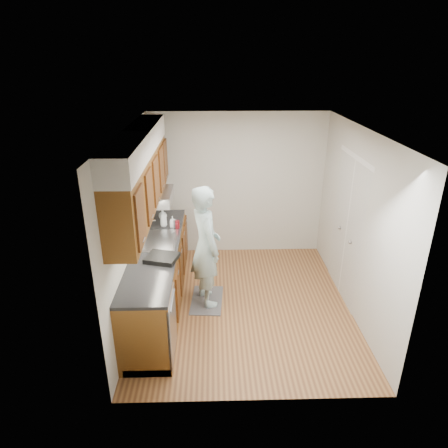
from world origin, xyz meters
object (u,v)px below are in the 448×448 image
soap_bottle_a (163,218)px  soap_bottle_c (163,214)px  person (206,239)px  dish_rack (162,258)px  soap_bottle_b (173,222)px  soda_can (177,224)px  steel_can (176,224)px

soap_bottle_a → soap_bottle_c: bearing=99.3°
person → dish_rack: person is taller
soap_bottle_b → soda_can: (0.07, -0.06, -0.02)m
soap_bottle_b → steel_can: 0.06m
soda_can → steel_can: size_ratio=1.05×
person → soap_bottle_a: bearing=26.4°
steel_can → dish_rack: bearing=-94.8°
person → soap_bottle_a: person is taller
soap_bottle_b → steel_can: (0.04, -0.03, -0.03)m
soap_bottle_b → soap_bottle_c: 0.37m
person → soap_bottle_b: person is taller
soap_bottle_a → dish_rack: soap_bottle_a is taller
soap_bottle_a → soap_bottle_b: soap_bottle_a is taller
person → dish_rack: bearing=111.1°
soap_bottle_b → person: bearing=-49.1°
soap_bottle_a → soap_bottle_b: (0.14, -0.03, -0.05)m
soap_bottle_a → soap_bottle_b: 0.15m
person → soda_can: bearing=19.3°
soap_bottle_b → dish_rack: bearing=-92.3°
soap_bottle_c → person: bearing=-52.5°
person → steel_can: 0.72m
person → soap_bottle_c: (-0.69, 0.90, 0.02)m
soap_bottle_a → soda_can: (0.21, -0.09, -0.08)m
soap_bottle_a → soda_can: 0.24m
soap_bottle_c → soda_can: bearing=-54.9°
soap_bottle_a → steel_can: soap_bottle_a is taller
person → soap_bottle_b: size_ratio=11.82×
soap_bottle_c → dish_rack: (0.14, -1.37, -0.05)m
person → soap_bottle_b: (-0.50, 0.58, 0.02)m
soap_bottle_c → dish_rack: size_ratio=0.44×
soap_bottle_a → dish_rack: 1.10m
soda_can → soap_bottle_c: bearing=125.1°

